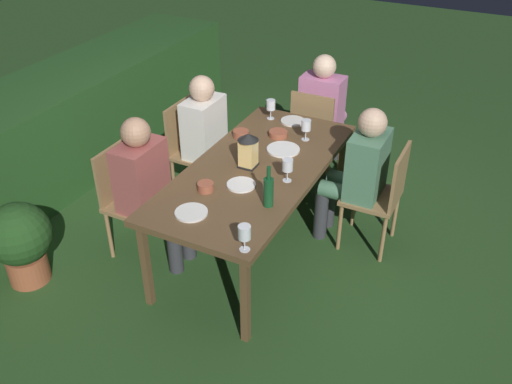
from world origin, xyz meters
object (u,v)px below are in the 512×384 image
at_px(wine_glass_b, 288,166).
at_px(person_in_green, 358,170).
at_px(chair_side_left_b, 381,193).
at_px(plate_a, 191,213).
at_px(person_in_cream, 211,135).
at_px(bowl_salad, 241,133).
at_px(chair_side_right_a, 130,196).
at_px(wine_glass_a, 244,234).
at_px(plate_d, 241,185).
at_px(dining_table, 256,173).
at_px(person_in_pink, 324,106).
at_px(person_in_rust, 149,185).
at_px(bowl_olives, 278,134).
at_px(bowl_bread, 206,186).
at_px(plate_c, 293,121).
at_px(wine_glass_c, 271,106).
at_px(chair_side_right_b, 192,146).
at_px(chair_head_far, 315,130).
at_px(wine_glass_d, 306,126).
at_px(lantern_centerpiece, 248,148).
at_px(potted_plant_corner, 20,240).
at_px(plate_b, 283,149).
at_px(green_bottle_on_table, 268,191).

bearing_deg(wine_glass_b, person_in_green, -35.38).
distance_m(chair_side_left_b, plate_a, 1.51).
distance_m(person_in_cream, bowl_salad, 0.35).
xyz_separation_m(chair_side_right_a, bowl_salad, (0.81, -0.52, 0.27)).
xyz_separation_m(wine_glass_a, plate_d, (0.61, 0.34, -0.11)).
distance_m(dining_table, person_in_pink, 1.41).
distance_m(person_in_rust, bowl_olives, 1.12).
distance_m(person_in_pink, bowl_olives, 0.91).
height_order(dining_table, bowl_salad, bowl_salad).
relative_size(person_in_rust, wine_glass_a, 6.80).
relative_size(person_in_pink, bowl_bread, 10.26).
xyz_separation_m(person_in_cream, bowl_olives, (0.08, -0.58, 0.11)).
bearing_deg(plate_c, chair_side_right_a, 147.94).
height_order(person_in_cream, wine_glass_c, person_in_cream).
xyz_separation_m(dining_table, plate_a, (-0.71, 0.11, 0.06)).
bearing_deg(chair_side_right_b, dining_table, -117.52).
distance_m(person_in_cream, wine_glass_a, 1.67).
bearing_deg(chair_side_right_a, person_in_rust, -90.00).
relative_size(dining_table, person_in_rust, 1.69).
height_order(chair_side_right_a, chair_side_right_b, same).
distance_m(person_in_rust, wine_glass_b, 1.01).
bearing_deg(plate_d, chair_head_far, 0.88).
distance_m(wine_glass_c, bowl_olives, 0.35).
bearing_deg(person_in_pink, bowl_salad, 162.86).
bearing_deg(wine_glass_d, bowl_olives, 101.24).
bearing_deg(lantern_centerpiece, wine_glass_a, -154.08).
distance_m(chair_side_left_b, person_in_green, 0.25).
bearing_deg(wine_glass_a, plate_a, 70.01).
relative_size(chair_side_right_a, wine_glass_b, 5.15).
bearing_deg(potted_plant_corner, chair_side_right_a, -35.98).
height_order(lantern_centerpiece, wine_glass_c, lantern_centerpiece).
bearing_deg(potted_plant_corner, wine_glass_d, -41.74).
xyz_separation_m(person_in_cream, lantern_centerpiece, (-0.45, -0.59, 0.24)).
bearing_deg(dining_table, lantern_centerpiece, 108.15).
distance_m(person_in_cream, plate_b, 0.73).
xyz_separation_m(dining_table, wine_glass_d, (0.56, -0.16, 0.17)).
bearing_deg(wine_glass_c, bowl_bread, -175.84).
distance_m(person_in_pink, bowl_bread, 1.86).
height_order(person_in_green, wine_glass_c, person_in_green).
relative_size(chair_side_right_b, green_bottle_on_table, 3.00).
relative_size(person_in_rust, wine_glass_b, 6.80).
bearing_deg(bowl_salad, person_in_pink, -17.14).
xyz_separation_m(wine_glass_a, wine_glass_b, (0.81, 0.09, 0.00)).
relative_size(dining_table, bowl_bread, 17.30).
bearing_deg(chair_side_left_b, person_in_rust, 120.54).
bearing_deg(person_in_pink, person_in_green, -146.71).
relative_size(person_in_pink, plate_a, 5.41).
height_order(chair_side_right_b, bowl_olives, chair_side_right_b).
relative_size(wine_glass_c, wine_glass_d, 1.00).
bearing_deg(wine_glass_b, chair_side_right_a, 107.98).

